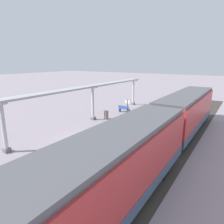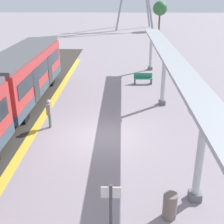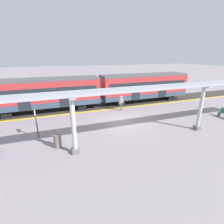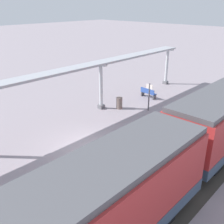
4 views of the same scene
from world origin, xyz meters
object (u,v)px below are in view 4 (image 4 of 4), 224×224
object	(u,v)px
bench_near_end	(148,93)
canopy_pillar_second	(101,86)
canopy_pillar_nearest	(167,66)
passenger_waiting_near_edge	(111,158)
trash_bin	(119,103)
platform_info_sign	(149,94)

from	to	relation	value
bench_near_end	canopy_pillar_second	bearing A→B (deg)	75.20
canopy_pillar_nearest	passenger_waiting_near_edge	world-z (taller)	canopy_pillar_nearest
canopy_pillar_nearest	passenger_waiting_near_edge	distance (m)	16.79
passenger_waiting_near_edge	trash_bin	bearing A→B (deg)	-50.86
canopy_pillar_second	platform_info_sign	world-z (taller)	canopy_pillar_second
platform_info_sign	passenger_waiting_near_edge	distance (m)	8.97
bench_near_end	trash_bin	world-z (taller)	trash_bin
platform_info_sign	canopy_pillar_second	bearing A→B (deg)	36.23
platform_info_sign	trash_bin	bearing A→B (deg)	32.83
passenger_waiting_near_edge	canopy_pillar_nearest	bearing A→B (deg)	-66.42
canopy_pillar_nearest	passenger_waiting_near_edge	xyz separation A→B (m)	(-6.71, 15.37, -0.80)
canopy_pillar_second	platform_info_sign	size ratio (longest dim) A/B	1.64
passenger_waiting_near_edge	canopy_pillar_second	bearing A→B (deg)	-41.59
canopy_pillar_nearest	trash_bin	distance (m)	8.63
bench_near_end	trash_bin	bearing A→B (deg)	87.74
bench_near_end	trash_bin	distance (m)	3.68
canopy_pillar_nearest	canopy_pillar_second	xyz separation A→B (m)	(0.00, 9.42, 0.00)
platform_info_sign	canopy_pillar_nearest	bearing A→B (deg)	-67.27
canopy_pillar_nearest	platform_info_sign	bearing A→B (deg)	112.73
canopy_pillar_second	trash_bin	distance (m)	1.99
trash_bin	passenger_waiting_near_edge	xyz separation A→B (m)	(-5.63, 6.92, 0.56)
canopy_pillar_nearest	passenger_waiting_near_edge	size ratio (longest dim) A/B	2.19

